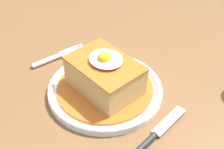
% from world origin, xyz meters
% --- Properties ---
extents(dining_table, '(1.15, 0.88, 0.77)m').
position_xyz_m(dining_table, '(0.00, 0.00, 0.65)').
color(dining_table, brown).
rests_on(dining_table, ground_plane).
extents(main_plate, '(0.25, 0.25, 0.02)m').
position_xyz_m(main_plate, '(0.02, -0.14, 0.78)').
color(main_plate, white).
rests_on(main_plate, dining_table).
extents(sandwich_meal, '(0.21, 0.21, 0.10)m').
position_xyz_m(sandwich_meal, '(0.02, -0.14, 0.81)').
color(sandwich_meal, '#B75B1E').
rests_on(sandwich_meal, main_plate).
extents(fork, '(0.03, 0.14, 0.01)m').
position_xyz_m(fork, '(-0.15, -0.16, 0.77)').
color(fork, silver).
rests_on(fork, dining_table).
extents(knife, '(0.03, 0.17, 0.01)m').
position_xyz_m(knife, '(0.18, -0.16, 0.77)').
color(knife, '#262628').
rests_on(knife, dining_table).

